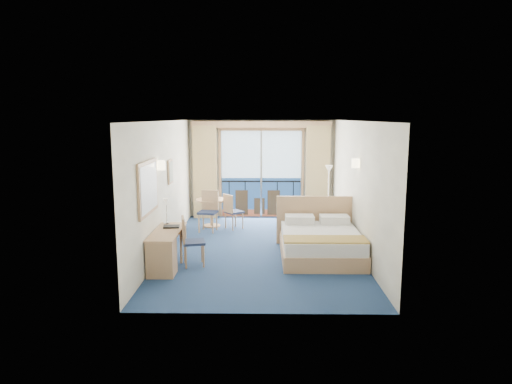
% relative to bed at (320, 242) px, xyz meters
% --- Properties ---
extents(floor, '(6.50, 6.50, 0.00)m').
position_rel_bed_xyz_m(floor, '(-1.20, 0.51, -0.30)').
color(floor, navy).
rests_on(floor, ground).
extents(room_walls, '(4.04, 6.54, 2.72)m').
position_rel_bed_xyz_m(room_walls, '(-1.20, 0.51, 1.48)').
color(room_walls, beige).
rests_on(room_walls, ground).
extents(balcony_door, '(2.36, 0.03, 2.52)m').
position_rel_bed_xyz_m(balcony_door, '(-1.21, 3.73, 0.84)').
color(balcony_door, navy).
rests_on(balcony_door, room_walls).
extents(curtain_left, '(0.65, 0.22, 2.55)m').
position_rel_bed_xyz_m(curtain_left, '(-2.75, 3.58, 0.98)').
color(curtain_left, '#D6B476').
rests_on(curtain_left, room_walls).
extents(curtain_right, '(0.65, 0.22, 2.55)m').
position_rel_bed_xyz_m(curtain_right, '(0.35, 3.58, 0.98)').
color(curtain_right, '#D6B476').
rests_on(curtain_right, room_walls).
extents(pelmet, '(3.80, 0.25, 0.18)m').
position_rel_bed_xyz_m(pelmet, '(-1.20, 3.61, 2.28)').
color(pelmet, tan).
rests_on(pelmet, room_walls).
extents(mirror, '(0.05, 1.25, 0.95)m').
position_rel_bed_xyz_m(mirror, '(-3.17, -0.99, 1.25)').
color(mirror, tan).
rests_on(mirror, room_walls).
extents(wall_print, '(0.04, 0.42, 0.52)m').
position_rel_bed_xyz_m(wall_print, '(-3.17, 0.96, 1.30)').
color(wall_print, tan).
rests_on(wall_print, room_walls).
extents(sconce_left, '(0.18, 0.18, 0.18)m').
position_rel_bed_xyz_m(sconce_left, '(-3.14, -0.09, 1.55)').
color(sconce_left, '#FFEAB2').
rests_on(sconce_left, room_walls).
extents(sconce_right, '(0.18, 0.18, 0.18)m').
position_rel_bed_xyz_m(sconce_right, '(0.74, 0.36, 1.55)').
color(sconce_right, '#FFEAB2').
rests_on(sconce_right, room_walls).
extents(bed, '(1.70, 2.02, 1.07)m').
position_rel_bed_xyz_m(bed, '(0.00, 0.00, 0.00)').
color(bed, tan).
rests_on(bed, ground).
extents(nightstand, '(0.44, 0.42, 0.58)m').
position_rel_bed_xyz_m(nightstand, '(0.56, 1.35, -0.01)').
color(nightstand, tan).
rests_on(nightstand, ground).
extents(phone, '(0.18, 0.14, 0.08)m').
position_rel_bed_xyz_m(phone, '(0.55, 1.34, 0.31)').
color(phone, silver).
rests_on(phone, nightstand).
extents(armchair, '(1.04, 1.04, 0.68)m').
position_rel_bed_xyz_m(armchair, '(0.08, 1.94, 0.04)').
color(armchair, '#414450').
rests_on(armchair, ground).
extents(floor_lamp, '(0.22, 0.22, 1.55)m').
position_rel_bed_xyz_m(floor_lamp, '(0.54, 2.77, 0.88)').
color(floor_lamp, silver).
rests_on(floor_lamp, ground).
extents(desk, '(0.50, 1.45, 0.68)m').
position_rel_bed_xyz_m(desk, '(-2.94, -1.04, 0.08)').
color(desk, tan).
rests_on(desk, ground).
extents(desk_chair, '(0.49, 0.48, 0.94)m').
position_rel_bed_xyz_m(desk_chair, '(-2.53, -0.61, 0.23)').
color(desk_chair, '#1F2949').
rests_on(desk_chair, ground).
extents(folder, '(0.33, 0.27, 0.03)m').
position_rel_bed_xyz_m(folder, '(-2.91, -0.37, 0.40)').
color(folder, black).
rests_on(folder, desk).
extents(desk_lamp, '(0.13, 0.13, 0.50)m').
position_rel_bed_xyz_m(desk_lamp, '(-3.05, -0.14, 0.76)').
color(desk_lamp, silver).
rests_on(desk_lamp, desk).
extents(round_table, '(0.79, 0.79, 0.71)m').
position_rel_bed_xyz_m(round_table, '(-2.47, 2.54, 0.24)').
color(round_table, tan).
rests_on(round_table, ground).
extents(table_chair_a, '(0.54, 0.54, 0.89)m').
position_rel_bed_xyz_m(table_chair_a, '(-1.94, 2.25, 0.20)').
color(table_chair_a, '#1F2949').
rests_on(table_chair_a, ground).
extents(table_chair_b, '(0.50, 0.51, 1.00)m').
position_rel_bed_xyz_m(table_chair_b, '(-2.48, 2.08, 0.26)').
color(table_chair_b, '#1F2949').
rests_on(table_chair_b, ground).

